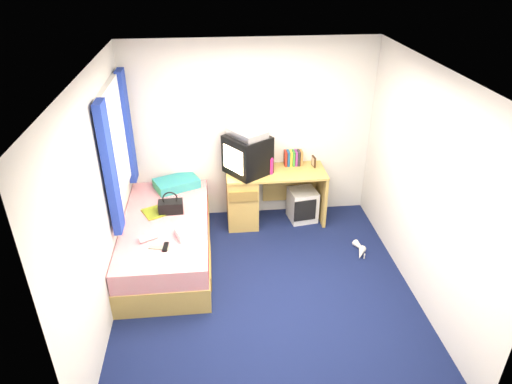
{
  "coord_description": "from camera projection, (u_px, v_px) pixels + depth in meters",
  "views": [
    {
      "loc": [
        -0.5,
        -3.87,
        3.38
      ],
      "look_at": [
        -0.04,
        0.7,
        0.86
      ],
      "focal_mm": 32.0,
      "sensor_mm": 36.0,
      "label": 1
    }
  ],
  "objects": [
    {
      "name": "handbag",
      "position": [
        171.0,
        206.0,
        5.42
      ],
      "size": [
        0.3,
        0.18,
        0.27
      ],
      "rotation": [
        0.0,
        0.0,
        0.05
      ],
      "color": "black",
      "rests_on": "bed"
    },
    {
      "name": "pillow",
      "position": [
        177.0,
        183.0,
        5.98
      ],
      "size": [
        0.64,
        0.54,
        0.12
      ],
      "primitive_type": "cube",
      "rotation": [
        0.0,
        0.0,
        0.42
      ],
      "color": "#1B5BB0",
      "rests_on": "bed"
    },
    {
      "name": "towel",
      "position": [
        189.0,
        232.0,
        4.99
      ],
      "size": [
        0.33,
        0.3,
        0.09
      ],
      "primitive_type": "cube",
      "rotation": [
        0.0,
        0.0,
        0.37
      ],
      "color": "silver",
      "rests_on": "bed"
    },
    {
      "name": "aerosol_can",
      "position": [
        267.0,
        165.0,
        5.89
      ],
      "size": [
        0.07,
        0.07,
        0.2
      ],
      "primitive_type": "cylinder",
      "rotation": [
        0.0,
        0.0,
        -0.26
      ],
      "color": "silver",
      "rests_on": "desk"
    },
    {
      "name": "window_assembly",
      "position": [
        118.0,
        145.0,
        5.01
      ],
      "size": [
        0.11,
        1.42,
        1.4
      ],
      "color": "silver",
      "rests_on": "room_shell"
    },
    {
      "name": "remote_control",
      "position": [
        166.0,
        247.0,
        4.82
      ],
      "size": [
        0.06,
        0.16,
        0.02
      ],
      "primitive_type": "cube",
      "rotation": [
        0.0,
        0.0,
        -0.08
      ],
      "color": "black",
      "rests_on": "bed"
    },
    {
      "name": "storage_cube",
      "position": [
        302.0,
        205.0,
        6.24
      ],
      "size": [
        0.4,
        0.4,
        0.44
      ],
      "primitive_type": "cube",
      "rotation": [
        0.0,
        0.0,
        0.15
      ],
      "color": "silver",
      "rests_on": "ground"
    },
    {
      "name": "book_row",
      "position": [
        293.0,
        158.0,
        6.08
      ],
      "size": [
        0.24,
        0.13,
        0.2
      ],
      "color": "maroon",
      "rests_on": "desk"
    },
    {
      "name": "picture_frame",
      "position": [
        314.0,
        161.0,
        6.05
      ],
      "size": [
        0.03,
        0.12,
        0.14
      ],
      "primitive_type": "cube",
      "rotation": [
        0.0,
        0.0,
        0.12
      ],
      "color": "#321E10",
      "rests_on": "desk"
    },
    {
      "name": "ground",
      "position": [
        266.0,
        290.0,
        5.04
      ],
      "size": [
        3.4,
        3.4,
        0.0
      ],
      "primitive_type": "plane",
      "color": "#0C1438",
      "rests_on": "ground"
    },
    {
      "name": "vcr",
      "position": [
        247.0,
        133.0,
        5.67
      ],
      "size": [
        0.52,
        0.56,
        0.09
      ],
      "primitive_type": "cube",
      "rotation": [
        0.0,
        0.0,
        -0.99
      ],
      "color": "silver",
      "rests_on": "crt_tv"
    },
    {
      "name": "colour_swatch_fan",
      "position": [
        159.0,
        248.0,
        4.81
      ],
      "size": [
        0.23,
        0.11,
        0.01
      ],
      "primitive_type": "cube",
      "rotation": [
        0.0,
        0.0,
        -0.25
      ],
      "color": "gold",
      "rests_on": "bed"
    },
    {
      "name": "water_bottle",
      "position": [
        148.0,
        238.0,
        4.92
      ],
      "size": [
        0.21,
        0.15,
        0.07
      ],
      "primitive_type": "cylinder",
      "rotation": [
        0.0,
        1.57,
        0.47
      ],
      "color": "silver",
      "rests_on": "bed"
    },
    {
      "name": "pink_water_bottle",
      "position": [
        271.0,
        166.0,
        5.84
      ],
      "size": [
        0.08,
        0.08,
        0.21
      ],
      "primitive_type": "cylinder",
      "rotation": [
        0.0,
        0.0,
        0.16
      ],
      "color": "#DF1F67",
      "rests_on": "desk"
    },
    {
      "name": "white_heels",
      "position": [
        361.0,
        250.0,
        5.62
      ],
      "size": [
        0.2,
        0.36,
        0.09
      ],
      "color": "silver",
      "rests_on": "ground"
    },
    {
      "name": "magazine",
      "position": [
        153.0,
        213.0,
        5.43
      ],
      "size": [
        0.31,
        0.34,
        0.01
      ],
      "primitive_type": "cube",
      "rotation": [
        0.0,
        0.0,
        0.45
      ],
      "color": "#D9F81B",
      "rests_on": "bed"
    },
    {
      "name": "room_shell",
      "position": [
        267.0,
        172.0,
        4.34
      ],
      "size": [
        3.4,
        3.4,
        3.4
      ],
      "color": "white",
      "rests_on": "ground"
    },
    {
      "name": "bed",
      "position": [
        167.0,
        240.0,
        5.43
      ],
      "size": [
        1.01,
        2.0,
        0.54
      ],
      "color": "tan",
      "rests_on": "ground"
    },
    {
      "name": "crt_tv",
      "position": [
        247.0,
        155.0,
        5.81
      ],
      "size": [
        0.66,
        0.67,
        0.5
      ],
      "rotation": [
        0.0,
        0.0,
        -0.96
      ],
      "color": "black",
      "rests_on": "desk"
    },
    {
      "name": "desk",
      "position": [
        255.0,
        195.0,
        6.1
      ],
      "size": [
        1.3,
        0.55,
        0.75
      ],
      "color": "tan",
      "rests_on": "ground"
    }
  ]
}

